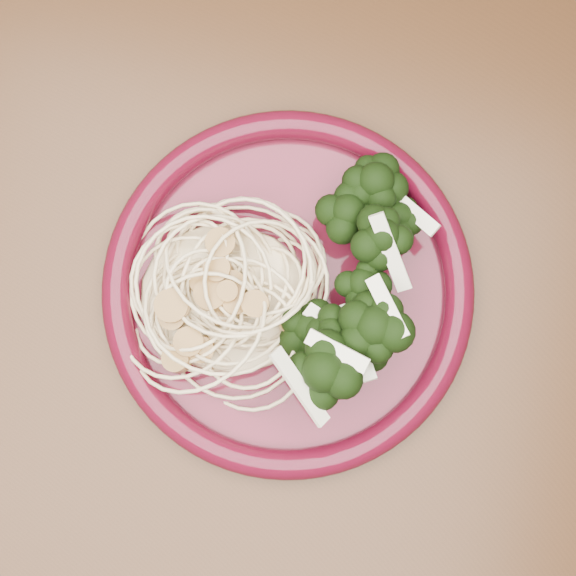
# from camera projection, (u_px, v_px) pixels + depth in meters

# --- Properties ---
(dining_table) EXTENTS (1.20, 0.80, 0.75)m
(dining_table) POSITION_uv_depth(u_px,v_px,m) (373.00, 423.00, 0.63)
(dining_table) COLOR #472814
(dining_table) RESTS_ON ground
(dinner_plate) EXTENTS (0.32, 0.32, 0.02)m
(dinner_plate) POSITION_uv_depth(u_px,v_px,m) (288.00, 290.00, 0.54)
(dinner_plate) COLOR #541021
(dinner_plate) RESTS_ON dining_table
(spaghetti_pile) EXTENTS (0.14, 0.13, 0.03)m
(spaghetti_pile) POSITION_uv_depth(u_px,v_px,m) (226.00, 296.00, 0.53)
(spaghetti_pile) COLOR beige
(spaghetti_pile) RESTS_ON dinner_plate
(scallop_cluster) EXTENTS (0.13, 0.13, 0.03)m
(scallop_cluster) POSITION_uv_depth(u_px,v_px,m) (222.00, 290.00, 0.50)
(scallop_cluster) COLOR #AB7D3A
(scallop_cluster) RESTS_ON spaghetti_pile
(broccoli_pile) EXTENTS (0.13, 0.16, 0.05)m
(broccoli_pile) POSITION_uv_depth(u_px,v_px,m) (366.00, 276.00, 0.52)
(broccoli_pile) COLOR black
(broccoli_pile) RESTS_ON dinner_plate
(onion_garnish) EXTENTS (0.09, 0.11, 0.05)m
(onion_garnish) POSITION_uv_depth(u_px,v_px,m) (371.00, 268.00, 0.49)
(onion_garnish) COLOR white
(onion_garnish) RESTS_ON broccoli_pile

